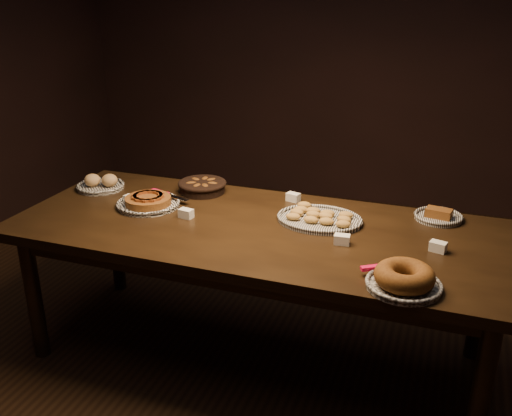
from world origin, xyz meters
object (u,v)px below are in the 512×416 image
(buffet_table, at_px, (257,239))
(apple_tart_plate, at_px, (148,202))
(madeleine_platter, at_px, (319,218))
(bundt_cake_plate, at_px, (404,279))

(buffet_table, relative_size, apple_tart_plate, 6.59)
(buffet_table, height_order, madeleine_platter, madeleine_platter)
(apple_tart_plate, height_order, bundt_cake_plate, bundt_cake_plate)
(buffet_table, distance_m, apple_tart_plate, 0.63)
(buffet_table, xyz_separation_m, bundt_cake_plate, (0.74, -0.38, 0.11))
(apple_tart_plate, distance_m, madeleine_platter, 0.90)
(bundt_cake_plate, bearing_deg, apple_tart_plate, 164.11)
(buffet_table, height_order, bundt_cake_plate, bundt_cake_plate)
(bundt_cake_plate, bearing_deg, madeleine_platter, 132.77)
(buffet_table, bearing_deg, apple_tart_plate, 175.30)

